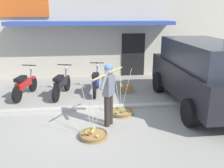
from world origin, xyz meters
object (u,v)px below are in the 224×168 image
(fruit_basket_right_side, at_px, (93,135))
(motorcycle_nearest_shop, at_px, (25,85))
(motorcycle_third_in_row, at_px, (96,82))
(parked_truck, at_px, (202,72))
(motorcycle_second_in_row, at_px, (61,84))
(wooden_crate, at_px, (126,88))
(fruit_basket_left_side, at_px, (121,112))
(fruit_vendor, at_px, (109,91))

(fruit_basket_right_side, xyz_separation_m, motorcycle_nearest_shop, (-2.29, 3.26, 0.38))
(motorcycle_third_in_row, xyz_separation_m, parked_truck, (3.31, -1.63, 0.68))
(motorcycle_nearest_shop, bearing_deg, motorcycle_third_in_row, 2.58)
(fruit_basket_right_side, distance_m, motorcycle_second_in_row, 3.35)
(motorcycle_second_in_row, height_order, parked_truck, parked_truck)
(motorcycle_third_in_row, distance_m, wooden_crate, 1.18)
(motorcycle_second_in_row, bearing_deg, wooden_crate, 3.28)
(fruit_basket_left_side, height_order, parked_truck, parked_truck)
(motorcycle_third_in_row, bearing_deg, fruit_vendor, -86.32)
(motorcycle_second_in_row, bearing_deg, fruit_basket_right_side, -72.69)
(fruit_basket_right_side, bearing_deg, fruit_vendor, 55.06)
(motorcycle_second_in_row, xyz_separation_m, motorcycle_third_in_row, (1.27, 0.20, 0.00))
(fruit_basket_right_side, xyz_separation_m, wooden_crate, (1.42, 3.32, 0.08))
(fruit_basket_left_side, bearing_deg, parked_truck, 9.55)
(fruit_vendor, xyz_separation_m, motorcycle_second_in_row, (-1.44, 2.53, -0.52))
(fruit_vendor, xyz_separation_m, fruit_basket_left_side, (0.45, 0.64, -0.90))
(motorcycle_nearest_shop, relative_size, motorcycle_third_in_row, 0.99)
(fruit_basket_right_side, distance_m, wooden_crate, 3.61)
(fruit_basket_left_side, xyz_separation_m, fruit_basket_right_side, (-0.90, -1.29, 0.00))
(fruit_basket_left_side, distance_m, motorcycle_nearest_shop, 3.77)
(motorcycle_nearest_shop, height_order, motorcycle_second_in_row, same)
(fruit_vendor, distance_m, parked_truck, 3.33)
(motorcycle_nearest_shop, bearing_deg, parked_truck, -14.45)
(fruit_vendor, relative_size, motorcycle_third_in_row, 0.94)
(motorcycle_second_in_row, height_order, motorcycle_third_in_row, same)
(motorcycle_nearest_shop, distance_m, motorcycle_third_in_row, 2.57)
(motorcycle_nearest_shop, bearing_deg, motorcycle_second_in_row, -3.58)
(motorcycle_third_in_row, height_order, parked_truck, parked_truck)
(motorcycle_second_in_row, distance_m, wooden_crate, 2.43)
(fruit_basket_right_side, relative_size, wooden_crate, 3.30)
(motorcycle_nearest_shop, distance_m, wooden_crate, 3.72)
(fruit_vendor, relative_size, parked_truck, 0.35)
(parked_truck, bearing_deg, motorcycle_nearest_shop, 165.55)
(fruit_basket_right_side, bearing_deg, wooden_crate, 66.85)
(motorcycle_third_in_row, bearing_deg, parked_truck, -26.21)
(fruit_basket_left_side, bearing_deg, fruit_vendor, -124.72)
(fruit_basket_left_side, distance_m, motorcycle_third_in_row, 2.21)
(motorcycle_nearest_shop, xyz_separation_m, wooden_crate, (3.71, 0.06, -0.29))
(motorcycle_third_in_row, distance_m, parked_truck, 3.76)
(parked_truck, bearing_deg, fruit_vendor, -160.73)
(motorcycle_third_in_row, xyz_separation_m, wooden_crate, (1.14, -0.06, -0.29))
(fruit_vendor, relative_size, fruit_basket_left_side, 1.17)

